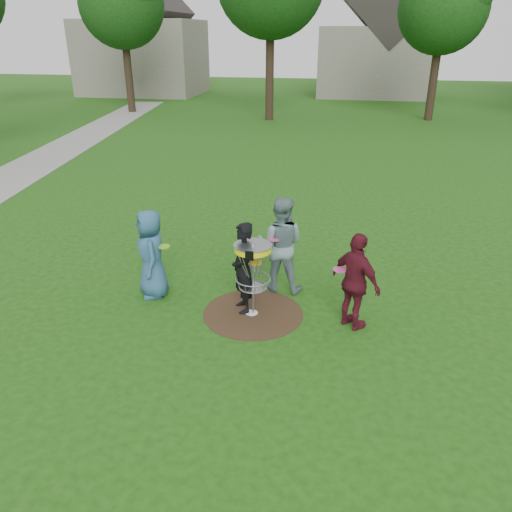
% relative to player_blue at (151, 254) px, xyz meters
% --- Properties ---
extents(ground, '(100.00, 100.00, 0.00)m').
position_rel_player_blue_xyz_m(ground, '(1.99, -0.37, -0.85)').
color(ground, '#19470F').
rests_on(ground, ground).
extents(dirt_patch, '(1.80, 1.80, 0.01)m').
position_rel_player_blue_xyz_m(dirt_patch, '(1.99, -0.37, -0.85)').
color(dirt_patch, '#47331E').
rests_on(dirt_patch, ground).
extents(concrete_path, '(7.75, 39.92, 0.02)m').
position_rel_player_blue_xyz_m(concrete_path, '(-8.01, 7.63, -0.84)').
color(concrete_path, '#9E9E99').
rests_on(concrete_path, ground).
extents(player_blue, '(0.84, 0.99, 1.71)m').
position_rel_player_blue_xyz_m(player_blue, '(0.00, 0.00, 0.00)').
color(player_blue, '#2E5A80').
rests_on(player_blue, ground).
extents(player_black, '(0.63, 0.73, 1.68)m').
position_rel_player_blue_xyz_m(player_black, '(1.79, -0.27, -0.02)').
color(player_black, black).
rests_on(player_black, ground).
extents(player_grey, '(0.96, 0.77, 1.88)m').
position_rel_player_blue_xyz_m(player_grey, '(2.33, 0.66, 0.09)').
color(player_grey, slate).
rests_on(player_grey, ground).
extents(player_maroon, '(1.01, 0.99, 1.71)m').
position_rel_player_blue_xyz_m(player_maroon, '(3.74, -0.49, -0.00)').
color(player_maroon, '#581421').
rests_on(player_maroon, ground).
extents(disc_on_grass, '(0.22, 0.22, 0.02)m').
position_rel_player_blue_xyz_m(disc_on_grass, '(1.96, -0.37, -0.85)').
color(disc_on_grass, white).
rests_on(disc_on_grass, ground).
extents(disc_golf_basket, '(0.66, 0.67, 1.38)m').
position_rel_player_blue_xyz_m(disc_golf_basket, '(1.99, -0.37, 0.17)').
color(disc_golf_basket, '#9EA0A5').
rests_on(disc_golf_basket, ground).
extents(held_discs, '(3.41, 1.09, 0.14)m').
position_rel_player_blue_xyz_m(held_discs, '(2.00, -0.13, 0.22)').
color(held_discs, '#82CF17').
rests_on(held_discs, ground).
extents(house_row, '(44.50, 10.65, 11.62)m').
position_rel_player_blue_xyz_m(house_row, '(6.77, 32.70, 3.29)').
color(house_row, gray).
rests_on(house_row, ground).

